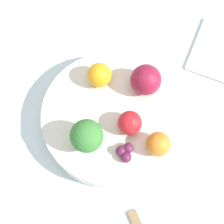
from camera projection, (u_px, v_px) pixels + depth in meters
ground_plane at (112, 125)px, 0.76m from camera, size 6.00×6.00×0.00m
table_surface at (112, 124)px, 0.75m from camera, size 1.20×1.20×0.02m
bowl at (112, 118)px, 0.72m from camera, size 0.27×0.27×0.04m
broccoli at (87, 136)px, 0.64m from camera, size 0.06×0.06×0.07m
apple_red at (130, 123)px, 0.67m from camera, size 0.04×0.04×0.04m
apple_green at (146, 80)px, 0.69m from camera, size 0.06×0.06×0.06m
orange_front at (99, 75)px, 0.70m from camera, size 0.05×0.05×0.05m
orange_back at (158, 144)px, 0.65m from camera, size 0.04×0.04×0.04m
grape_cluster at (125, 152)px, 0.66m from camera, size 0.03×0.04×0.02m
napkin at (223, 53)px, 0.79m from camera, size 0.15×0.16×0.01m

